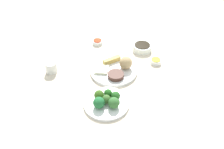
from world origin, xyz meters
TOP-DOWN VIEW (x-y plane):
  - tabletop at (0.00, 0.00)m, footprint 2.20×2.20m
  - main_plate at (0.01, -0.00)m, footprint 0.25×0.25m
  - rice_scoop at (-0.06, -0.02)m, footprint 0.07×0.07m
  - spring_roll at (0.02, -0.07)m, footprint 0.10×0.08m
  - crab_rangoon_wonton at (0.07, 0.01)m, footprint 0.07×0.08m
  - stir_fry_heap at (-0.01, 0.06)m, footprint 0.08×0.08m
  - broccoli_plate at (0.03, 0.24)m, footprint 0.21×0.21m
  - broccoli_floret_0 at (0.02, 0.20)m, footprint 0.04×0.04m
  - broccoli_floret_1 at (0.03, 0.24)m, footprint 0.04×0.04m
  - broccoli_floret_2 at (0.06, 0.22)m, footprint 0.05×0.05m
  - broccoli_floret_3 at (0.06, 0.27)m, footprint 0.05×0.05m
  - broccoli_floret_4 at (-0.01, 0.27)m, footprint 0.05×0.05m
  - broccoli_floret_5 at (-0.02, 0.22)m, footprint 0.04×0.04m
  - soy_sauce_bowl at (-0.15, -0.23)m, footprint 0.11×0.11m
  - soy_sauce_bowl_liquid at (-0.15, -0.23)m, footprint 0.09×0.09m
  - sauce_ramekin_sweet_and_sour at (0.13, -0.28)m, footprint 0.06×0.06m
  - sauce_ramekin_sweet_and_sour_liquid at (0.13, -0.28)m, footprint 0.05×0.05m
  - sauce_ramekin_hot_mustard at (-0.22, -0.10)m, footprint 0.06×0.06m
  - sauce_ramekin_hot_mustard_liquid at (-0.22, -0.10)m, footprint 0.05×0.05m
  - teacup at (0.34, 0.02)m, footprint 0.06×0.06m

SIDE VIEW (x-z plane):
  - tabletop at x=0.00m, z-range 0.00..0.02m
  - broccoli_plate at x=0.03m, z-range 0.02..0.03m
  - main_plate at x=0.01m, z-range 0.02..0.04m
  - sauce_ramekin_sweet_and_sour at x=0.13m, z-range 0.02..0.04m
  - sauce_ramekin_hot_mustard at x=-0.22m, z-range 0.02..0.04m
  - soy_sauce_bowl at x=-0.15m, z-range 0.02..0.06m
  - crab_rangoon_wonton at x=0.07m, z-range 0.04..0.05m
  - sauce_ramekin_sweet_and_sour_liquid at x=0.13m, z-range 0.04..0.05m
  - sauce_ramekin_hot_mustard_liquid at x=-0.22m, z-range 0.04..0.05m
  - stir_fry_heap at x=-0.01m, z-range 0.04..0.06m
  - teacup at x=0.34m, z-range 0.02..0.08m
  - spring_roll at x=0.02m, z-range 0.04..0.06m
  - broccoli_floret_0 at x=0.02m, z-range 0.03..0.07m
  - broccoli_floret_1 at x=0.03m, z-range 0.03..0.08m
  - broccoli_floret_5 at x=-0.02m, z-range 0.03..0.08m
  - broccoli_floret_2 at x=0.06m, z-range 0.03..0.08m
  - soy_sauce_bowl_liquid at x=-0.15m, z-range 0.06..0.06m
  - broccoli_floret_4 at x=-0.01m, z-range 0.03..0.09m
  - broccoli_floret_3 at x=0.06m, z-range 0.03..0.09m
  - rice_scoop at x=-0.06m, z-range 0.04..0.10m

